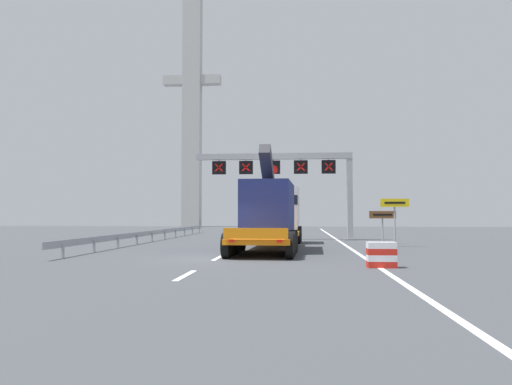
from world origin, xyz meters
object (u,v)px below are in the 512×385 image
object	(u,v)px
tourist_info_sign_brown	(383,218)
bridge_pylon_distant	(192,106)
crash_barrier_striped	(381,255)
overhead_lane_gantry	(291,169)
exit_sign_yellow	(395,210)
heavy_haul_truck_orange	(273,212)

from	to	relation	value
tourist_info_sign_brown	bridge_pylon_distant	size ratio (longest dim) A/B	0.06
crash_barrier_striped	overhead_lane_gantry	bearing A→B (deg)	100.45
tourist_info_sign_brown	exit_sign_yellow	bearing A→B (deg)	-85.15
crash_barrier_striped	bridge_pylon_distant	bearing A→B (deg)	108.91
exit_sign_yellow	crash_barrier_striped	distance (m)	11.88
overhead_lane_gantry	tourist_info_sign_brown	xyz separation A→B (m)	(5.90, -4.57, -3.64)
overhead_lane_gantry	heavy_haul_truck_orange	distance (m)	9.06
overhead_lane_gantry	crash_barrier_striped	distance (m)	19.70
overhead_lane_gantry	heavy_haul_truck_orange	size ratio (longest dim) A/B	0.85
exit_sign_yellow	bridge_pylon_distant	distance (m)	53.42
tourist_info_sign_brown	crash_barrier_striped	xyz separation A→B (m)	(-2.44, -14.22, -1.17)
overhead_lane_gantry	bridge_pylon_distant	size ratio (longest dim) A/B	0.32
exit_sign_yellow	tourist_info_sign_brown	xyz separation A→B (m)	(-0.23, 2.77, -0.52)
bridge_pylon_distant	tourist_info_sign_brown	bearing A→B (deg)	-62.83
exit_sign_yellow	crash_barrier_striped	size ratio (longest dim) A/B	2.75
crash_barrier_striped	tourist_info_sign_brown	bearing A→B (deg)	80.27
heavy_haul_truck_orange	crash_barrier_striped	bearing A→B (deg)	-67.21
crash_barrier_striped	bridge_pylon_distant	distance (m)	63.07
heavy_haul_truck_orange	tourist_info_sign_brown	distance (m)	7.82
overhead_lane_gantry	exit_sign_yellow	distance (m)	10.07
overhead_lane_gantry	tourist_info_sign_brown	bearing A→B (deg)	-37.75
heavy_haul_truck_orange	crash_barrier_striped	xyz separation A→B (m)	(4.37, -10.39, -1.54)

